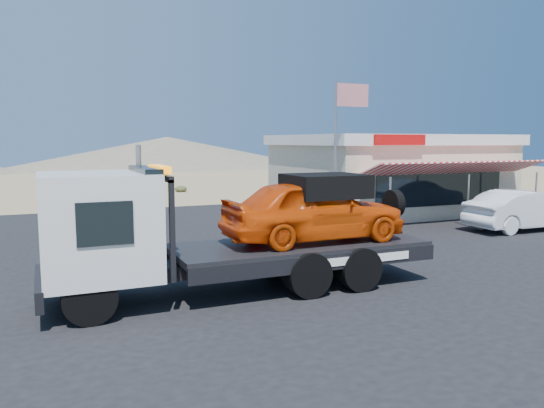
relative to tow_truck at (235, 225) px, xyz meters
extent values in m
plane|color=#998257|center=(1.84, 2.00, -1.64)|extent=(120.00, 120.00, 0.00)
cube|color=black|center=(3.84, 5.00, -1.63)|extent=(32.00, 24.00, 0.02)
cylinder|color=black|center=(-3.41, -1.06, -1.09)|extent=(1.06, 0.32, 1.06)
cylinder|color=black|center=(-3.41, 1.06, -1.09)|extent=(1.06, 0.32, 1.06)
cylinder|color=black|center=(1.37, -1.06, -1.09)|extent=(1.06, 0.58, 1.06)
cylinder|color=black|center=(1.37, 1.06, -1.09)|extent=(1.06, 0.58, 1.06)
cylinder|color=black|center=(2.76, -1.06, -1.09)|extent=(1.06, 0.58, 1.06)
cylinder|color=black|center=(2.76, 1.06, -1.09)|extent=(1.06, 0.58, 1.06)
cube|color=black|center=(0.52, 0.00, -0.93)|extent=(8.71, 1.06, 0.32)
cube|color=silver|center=(-3.09, 0.00, 0.18)|extent=(2.34, 2.50, 2.23)
cube|color=black|center=(-2.08, 0.00, 0.93)|extent=(0.37, 2.13, 0.96)
cube|color=black|center=(-1.76, 0.00, 0.13)|extent=(0.11, 2.34, 2.13)
cube|color=orange|center=(-1.76, 0.00, 1.35)|extent=(0.27, 1.28, 0.16)
cube|color=black|center=(1.69, 0.00, -0.64)|extent=(6.38, 2.44, 0.16)
imported|color=#D74007|center=(2.12, 0.00, 0.24)|extent=(4.68, 1.88, 1.59)
cube|color=black|center=(2.44, 0.00, 0.84)|extent=(1.91, 1.59, 0.58)
imported|color=silver|center=(13.69, 3.64, -0.81)|extent=(4.96, 1.80, 1.63)
cube|color=#BDAF8F|center=(12.34, 11.00, 0.08)|extent=(10.00, 8.00, 3.40)
cube|color=white|center=(12.34, 11.00, 2.03)|extent=(10.40, 8.40, 0.50)
cube|color=red|center=(9.84, 6.74, 2.03)|extent=(2.60, 0.12, 0.45)
cube|color=black|center=(12.34, 6.98, -0.12)|extent=(7.00, 0.06, 1.60)
cube|color=red|center=(12.34, 6.10, 0.83)|extent=(9.00, 1.73, 0.61)
cylinder|color=#99999E|center=(8.34, 5.30, -0.52)|extent=(0.08, 0.08, 2.20)
cylinder|color=#99999E|center=(12.34, 5.30, -0.52)|extent=(0.08, 0.08, 2.20)
cylinder|color=#99999E|center=(16.34, 5.30, -0.52)|extent=(0.08, 0.08, 2.20)
cylinder|color=#99999E|center=(6.54, 6.50, 1.38)|extent=(0.10, 0.10, 6.00)
cube|color=#B20C14|center=(7.29, 6.50, 3.78)|extent=(1.50, 0.02, 0.90)
ellipsoid|color=#383F22|center=(-2.38, 23.39, -1.32)|extent=(1.22, 1.22, 0.65)
ellipsoid|color=#383F22|center=(5.04, 25.53, -1.41)|extent=(0.87, 0.87, 0.47)
cone|color=#726B59|center=(11.84, 60.00, 0.46)|extent=(44.00, 44.00, 4.20)
cone|color=#726B59|center=(41.84, 56.00, -0.14)|extent=(32.00, 32.00, 3.00)
camera|label=1|loc=(-4.19, -11.72, 1.97)|focal=35.00mm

